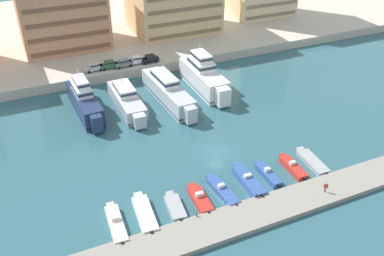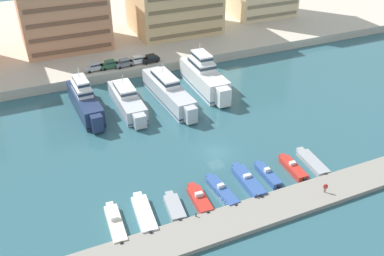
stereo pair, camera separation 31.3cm
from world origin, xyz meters
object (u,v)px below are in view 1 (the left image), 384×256
yacht_navy_far_left (85,101)px  motorboat_grey_far_right (312,162)px  yacht_silver_mid_left (168,91)px  motorboat_blue_mid_right (268,174)px  motorboat_cream_far_left (116,224)px  motorboat_blue_center_right (248,181)px  motorboat_grey_mid_left (175,207)px  pedestrian_near_edge (326,187)px  motorboat_blue_center (222,190)px  car_black_center (150,59)px  yacht_silver_left (127,100)px  car_silver_far_left (94,67)px  car_white_center_left (136,60)px  motorboat_red_right (293,167)px  yacht_white_center_left (204,76)px  motorboat_red_center_left (200,199)px  motorboat_white_left (145,214)px  car_grey_mid_left (124,63)px  car_green_left (109,64)px

yacht_navy_far_left → motorboat_grey_far_right: bearing=-47.0°
yacht_silver_mid_left → motorboat_blue_mid_right: size_ratio=3.19×
motorboat_cream_far_left → motorboat_blue_center_right: bearing=1.5°
motorboat_grey_mid_left → pedestrian_near_edge: bearing=-16.3°
motorboat_blue_center → pedestrian_near_edge: (13.38, -6.64, 1.22)m
pedestrian_near_edge → car_black_center: bearing=99.3°
yacht_silver_left → yacht_silver_mid_left: size_ratio=0.82×
motorboat_grey_far_right → car_silver_far_left: 51.92m
car_white_center_left → motorboat_grey_far_right: bearing=-71.9°
yacht_silver_mid_left → motorboat_cream_far_left: (-19.39, -30.23, -1.68)m
motorboat_grey_mid_left → pedestrian_near_edge: pedestrian_near_edge is taller
yacht_silver_mid_left → motorboat_red_right: yacht_silver_mid_left is taller
yacht_navy_far_left → pedestrian_near_edge: size_ratio=11.28×
motorboat_red_right → yacht_white_center_left: bearing=90.9°
yacht_navy_far_left → yacht_white_center_left: size_ratio=0.95×
motorboat_red_center_left → motorboat_cream_far_left: bearing=179.5°
motorboat_grey_far_right → motorboat_red_right: bearing=-178.6°
yacht_white_center_left → motorboat_blue_mid_right: (-4.10, -31.65, -2.30)m
motorboat_blue_mid_right → motorboat_blue_center_right: bearing=-178.1°
yacht_silver_mid_left → car_white_center_left: yacht_silver_mid_left is taller
motorboat_red_center_left → motorboat_blue_center: size_ratio=0.85×
motorboat_red_center_left → motorboat_blue_center_right: size_ratio=0.80×
motorboat_white_left → car_silver_far_left: (3.98, 46.02, 2.60)m
motorboat_red_center_left → car_grey_mid_left: (2.43, 45.85, 2.61)m
motorboat_grey_far_right → motorboat_grey_mid_left: bearing=-177.9°
motorboat_blue_mid_right → car_green_left: bearing=105.6°
car_white_center_left → motorboat_cream_far_left: bearing=-111.2°
yacht_silver_mid_left → yacht_white_center_left: size_ratio=1.12×
car_black_center → motorboat_white_left: bearing=-110.4°
car_grey_mid_left → car_black_center: bearing=-1.0°
yacht_white_center_left → motorboat_grey_far_right: size_ratio=2.43×
car_grey_mid_left → motorboat_grey_mid_left: bearing=-97.8°
motorboat_grey_mid_left → motorboat_blue_center_right: 12.32m
motorboat_cream_far_left → car_grey_mid_left: (14.77, 45.75, 2.60)m
car_black_center → motorboat_red_right: bearing=-80.0°
car_green_left → motorboat_white_left: bearing=-99.2°
car_silver_far_left → car_black_center: 12.93m
motorboat_white_left → motorboat_red_center_left: size_ratio=1.23×
car_green_left → yacht_silver_mid_left: bearing=-63.9°
yacht_white_center_left → motorboat_red_center_left: yacht_white_center_left is taller
motorboat_blue_center → pedestrian_near_edge: size_ratio=5.03×
car_silver_far_left → car_grey_mid_left: size_ratio=0.99×
motorboat_blue_mid_right → motorboat_white_left: bearing=-178.8°
motorboat_red_center_left → motorboat_blue_center_right: (8.39, 0.64, 0.09)m
motorboat_blue_center → car_grey_mid_left: car_grey_mid_left is taller
motorboat_red_center_left → motorboat_red_right: size_ratio=0.99×
yacht_navy_far_left → pedestrian_near_edge: 47.11m
motorboat_white_left → car_green_left: size_ratio=2.04×
car_silver_far_left → yacht_white_center_left: bearing=-34.5°
yacht_silver_left → motorboat_blue_center: size_ratio=2.17×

